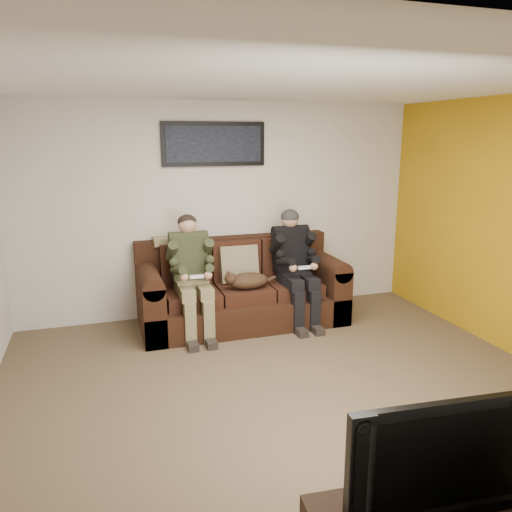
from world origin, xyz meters
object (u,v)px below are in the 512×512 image
object	(u,v)px
person_right	(294,259)
cat	(247,280)
person_left	(191,268)
sofa	(240,291)
framed_poster	(214,144)
television	(442,447)

from	to	relation	value
person_right	cat	xyz separation A→B (m)	(-0.62, -0.08, -0.18)
person_left	person_right	size ratio (longest dim) A/B	0.99
sofa	person_left	distance (m)	0.76
sofa	cat	size ratio (longest dim) A/B	3.64
framed_poster	television	world-z (taller)	framed_poster
person_right	television	size ratio (longest dim) A/B	1.24
sofa	person_left	bearing A→B (deg)	-161.96
person_left	television	xyz separation A→B (m)	(0.56, -3.58, -0.04)
person_left	cat	xyz separation A→B (m)	(0.62, -0.08, -0.18)
sofa	person_left	size ratio (longest dim) A/B	1.80
framed_poster	television	distance (m)	4.39
framed_poster	television	bearing A→B (deg)	-88.05
person_right	person_left	bearing A→B (deg)	-179.98
sofa	cat	bearing A→B (deg)	-89.71
person_left	person_right	xyz separation A→B (m)	(1.24, 0.00, 0.00)
person_left	sofa	bearing A→B (deg)	18.04
person_right	framed_poster	bearing A→B (deg)	144.63
person_left	framed_poster	size ratio (longest dim) A/B	1.07
sofa	cat	distance (m)	0.35
person_left	television	size ratio (longest dim) A/B	1.23
cat	framed_poster	bearing A→B (deg)	106.86
person_right	cat	distance (m)	0.65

